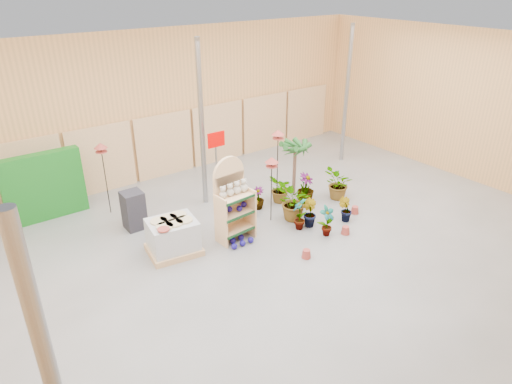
# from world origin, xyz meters

# --- Properties ---
(room) EXTENTS (15.20, 12.10, 4.70)m
(room) POSITION_xyz_m (0.00, 0.91, 2.21)
(room) COLOR slate
(room) RESTS_ON ground
(display_shelf) EXTENTS (0.91, 0.61, 2.09)m
(display_shelf) POSITION_xyz_m (-0.44, 1.48, 0.95)
(display_shelf) COLOR #DDAF7C
(display_shelf) RESTS_ON ground
(teddy_bears) EXTENTS (0.77, 0.20, 0.33)m
(teddy_bears) POSITION_xyz_m (-0.42, 1.38, 1.32)
(teddy_bears) COLOR beige
(teddy_bears) RESTS_ON display_shelf
(gazing_balls_shelf) EXTENTS (0.77, 0.26, 0.15)m
(gazing_balls_shelf) POSITION_xyz_m (-0.44, 1.37, 0.82)
(gazing_balls_shelf) COLOR navy
(gazing_balls_shelf) RESTS_ON display_shelf
(gazing_balls_floor) EXTENTS (0.63, 0.39, 0.15)m
(gazing_balls_floor) POSITION_xyz_m (-0.49, 1.06, 0.07)
(gazing_balls_floor) COLOR navy
(gazing_balls_floor) RESTS_ON ground
(pallet_stack) EXTENTS (1.29, 1.13, 0.86)m
(pallet_stack) POSITION_xyz_m (-1.93, 1.71, 0.42)
(pallet_stack) COLOR tan
(pallet_stack) RESTS_ON ground
(charcoal_planters) EXTENTS (0.50, 0.50, 1.00)m
(charcoal_planters) POSITION_xyz_m (-2.19, 3.32, 0.50)
(charcoal_planters) COLOR black
(charcoal_planters) RESTS_ON ground
(trellis_stock) EXTENTS (2.00, 0.30, 1.80)m
(trellis_stock) POSITION_xyz_m (-3.80, 5.20, 0.90)
(trellis_stock) COLOR #156A1A
(trellis_stock) RESTS_ON ground
(offer_sign) EXTENTS (0.50, 0.08, 2.20)m
(offer_sign) POSITION_xyz_m (0.10, 2.98, 1.57)
(offer_sign) COLOR gray
(offer_sign) RESTS_ON ground
(bird_table_front) EXTENTS (0.34, 0.34, 1.78)m
(bird_table_front) POSITION_xyz_m (0.83, 1.56, 1.65)
(bird_table_front) COLOR black
(bird_table_front) RESTS_ON ground
(bird_table_right) EXTENTS (0.34, 0.34, 2.16)m
(bird_table_right) POSITION_xyz_m (1.59, 2.26, 2.01)
(bird_table_right) COLOR black
(bird_table_right) RESTS_ON ground
(bird_table_back) EXTENTS (0.34, 0.34, 2.01)m
(bird_table_back) POSITION_xyz_m (-2.41, 4.50, 1.86)
(bird_table_back) COLOR black
(bird_table_back) RESTS_ON ground
(palm) EXTENTS (0.70, 0.70, 1.71)m
(palm) POSITION_xyz_m (2.39, 2.45, 1.45)
(palm) COLOR brown
(palm) RESTS_ON ground
(potted_plant_0) EXTENTS (0.55, 0.53, 0.87)m
(potted_plant_0) POSITION_xyz_m (1.14, 0.78, 0.44)
(potted_plant_0) COLOR #1F541F
(potted_plant_0) RESTS_ON ground
(potted_plant_1) EXTENTS (0.40, 0.46, 0.73)m
(potted_plant_1) POSITION_xyz_m (1.44, 0.76, 0.37)
(potted_plant_1) COLOR #1F541F
(potted_plant_1) RESTS_ON ground
(potted_plant_2) EXTENTS (1.22, 1.19, 1.03)m
(potted_plant_2) POSITION_xyz_m (1.31, 1.21, 0.52)
(potted_plant_2) COLOR #1F541F
(potted_plant_2) RESTS_ON ground
(potted_plant_3) EXTENTS (0.64, 0.64, 0.87)m
(potted_plant_3) POSITION_xyz_m (2.26, 1.80, 0.44)
(potted_plant_3) COLOR #1F541F
(potted_plant_3) RESTS_ON ground
(potted_plant_4) EXTENTS (0.36, 0.44, 0.72)m
(potted_plant_4) POSITION_xyz_m (2.29, 1.92, 0.36)
(potted_plant_4) COLOR #1F541F
(potted_plant_4) RESTS_ON ground
(potted_plant_5) EXTENTS (0.36, 0.36, 0.51)m
(potted_plant_5) POSITION_xyz_m (0.60, 2.01, 0.26)
(potted_plant_5) COLOR #1F541F
(potted_plant_5) RESTS_ON ground
(potted_plant_6) EXTENTS (0.90, 0.94, 0.80)m
(potted_plant_6) POSITION_xyz_m (1.69, 2.22, 0.40)
(potted_plant_6) COLOR #1F541F
(potted_plant_6) RESTS_ON ground
(potted_plant_8) EXTENTS (0.45, 0.32, 0.81)m
(potted_plant_8) POSITION_xyz_m (1.45, 0.13, 0.40)
(potted_plant_8) COLOR #1F541F
(potted_plant_8) RESTS_ON ground
(potted_plant_9) EXTENTS (0.40, 0.44, 0.65)m
(potted_plant_9) POSITION_xyz_m (2.37, 0.38, 0.32)
(potted_plant_9) COLOR #1F541F
(potted_plant_9) RESTS_ON ground
(potted_plant_10) EXTENTS (1.06, 1.01, 0.93)m
(potted_plant_10) POSITION_xyz_m (3.14, 1.39, 0.46)
(potted_plant_10) COLOR #1F541F
(potted_plant_10) RESTS_ON ground
(potted_plant_11) EXTENTS (0.45, 0.45, 0.64)m
(potted_plant_11) POSITION_xyz_m (0.96, 2.30, 0.32)
(potted_plant_11) COLOR #1F541F
(potted_plant_11) RESTS_ON ground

